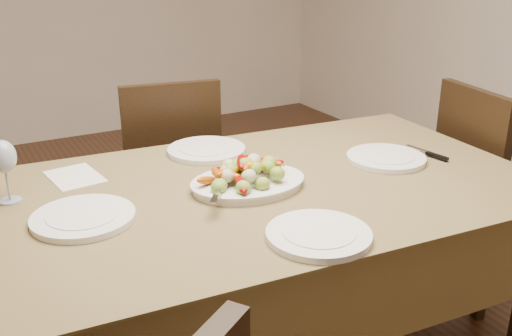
{
  "coord_description": "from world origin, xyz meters",
  "views": [
    {
      "loc": [
        -0.64,
        -1.7,
        1.47
      ],
      "look_at": [
        0.18,
        -0.24,
        0.82
      ],
      "focal_mm": 40.0,
      "sensor_mm": 36.0,
      "label": 1
    }
  ],
  "objects_px": {
    "dining_table": "(256,288)",
    "plate_far": "(207,150)",
    "plate_left": "(83,218)",
    "plate_near": "(319,235)",
    "plate_right": "(386,158)",
    "chair_far": "(167,174)",
    "serving_platter": "(248,185)",
    "wine_glass": "(5,170)",
    "chair_right": "(500,194)"
  },
  "relations": [
    {
      "from": "dining_table",
      "to": "plate_far",
      "type": "distance_m",
      "value": 0.54
    },
    {
      "from": "plate_left",
      "to": "plate_near",
      "type": "bearing_deg",
      "value": -38.29
    },
    {
      "from": "plate_far",
      "to": "plate_near",
      "type": "relative_size",
      "value": 1.04
    },
    {
      "from": "plate_right",
      "to": "plate_far",
      "type": "bearing_deg",
      "value": 143.13
    },
    {
      "from": "dining_table",
      "to": "plate_right",
      "type": "bearing_deg",
      "value": -2.52
    },
    {
      "from": "chair_far",
      "to": "serving_platter",
      "type": "bearing_deg",
      "value": 95.31
    },
    {
      "from": "plate_right",
      "to": "plate_near",
      "type": "xyz_separation_m",
      "value": [
        -0.55,
        -0.36,
        0.0
      ]
    },
    {
      "from": "chair_far",
      "to": "plate_left",
      "type": "xyz_separation_m",
      "value": [
        -0.57,
        -0.89,
        0.29
      ]
    },
    {
      "from": "plate_left",
      "to": "plate_far",
      "type": "distance_m",
      "value": 0.64
    },
    {
      "from": "plate_near",
      "to": "plate_far",
      "type": "bearing_deg",
      "value": 88.17
    },
    {
      "from": "wine_glass",
      "to": "chair_far",
      "type": "bearing_deg",
      "value": 41.9
    },
    {
      "from": "plate_right",
      "to": "plate_far",
      "type": "distance_m",
      "value": 0.65
    },
    {
      "from": "plate_left",
      "to": "plate_right",
      "type": "distance_m",
      "value": 1.06
    },
    {
      "from": "serving_platter",
      "to": "plate_far",
      "type": "distance_m",
      "value": 0.37
    },
    {
      "from": "chair_far",
      "to": "chair_right",
      "type": "bearing_deg",
      "value": 151.16
    },
    {
      "from": "dining_table",
      "to": "plate_right",
      "type": "relative_size",
      "value": 6.58
    },
    {
      "from": "chair_right",
      "to": "plate_near",
      "type": "height_order",
      "value": "chair_right"
    },
    {
      "from": "plate_near",
      "to": "dining_table",
      "type": "bearing_deg",
      "value": 85.86
    },
    {
      "from": "plate_near",
      "to": "plate_left",
      "type": "bearing_deg",
      "value": 141.71
    },
    {
      "from": "plate_left",
      "to": "plate_right",
      "type": "relative_size",
      "value": 1.03
    },
    {
      "from": "plate_left",
      "to": "plate_near",
      "type": "xyz_separation_m",
      "value": [
        0.51,
        -0.41,
        0.0
      ]
    },
    {
      "from": "wine_glass",
      "to": "plate_near",
      "type": "bearing_deg",
      "value": -43.61
    },
    {
      "from": "chair_far",
      "to": "wine_glass",
      "type": "height_order",
      "value": "wine_glass"
    },
    {
      "from": "dining_table",
      "to": "wine_glass",
      "type": "relative_size",
      "value": 8.98
    },
    {
      "from": "chair_right",
      "to": "plate_near",
      "type": "relative_size",
      "value": 3.41
    },
    {
      "from": "dining_table",
      "to": "plate_left",
      "type": "distance_m",
      "value": 0.67
    },
    {
      "from": "plate_left",
      "to": "wine_glass",
      "type": "bearing_deg",
      "value": 124.15
    },
    {
      "from": "chair_far",
      "to": "plate_left",
      "type": "height_order",
      "value": "chair_far"
    },
    {
      "from": "wine_glass",
      "to": "chair_right",
      "type": "bearing_deg",
      "value": -7.82
    },
    {
      "from": "plate_near",
      "to": "serving_platter",
      "type": "bearing_deg",
      "value": 90.34
    },
    {
      "from": "plate_right",
      "to": "wine_glass",
      "type": "distance_m",
      "value": 1.26
    },
    {
      "from": "plate_left",
      "to": "wine_glass",
      "type": "distance_m",
      "value": 0.3
    },
    {
      "from": "chair_far",
      "to": "plate_far",
      "type": "distance_m",
      "value": 0.62
    },
    {
      "from": "serving_platter",
      "to": "chair_right",
      "type": "bearing_deg",
      "value": -0.19
    },
    {
      "from": "chair_far",
      "to": "serving_platter",
      "type": "distance_m",
      "value": 0.96
    },
    {
      "from": "dining_table",
      "to": "plate_right",
      "type": "distance_m",
      "value": 0.65
    },
    {
      "from": "chair_right",
      "to": "plate_left",
      "type": "height_order",
      "value": "chair_right"
    },
    {
      "from": "chair_far",
      "to": "chair_right",
      "type": "xyz_separation_m",
      "value": [
        1.18,
        -0.92,
        0.0
      ]
    },
    {
      "from": "plate_far",
      "to": "wine_glass",
      "type": "height_order",
      "value": "wine_glass"
    },
    {
      "from": "chair_far",
      "to": "plate_left",
      "type": "distance_m",
      "value": 1.1
    },
    {
      "from": "chair_right",
      "to": "plate_left",
      "type": "bearing_deg",
      "value": 100.2
    },
    {
      "from": "plate_left",
      "to": "plate_right",
      "type": "xyz_separation_m",
      "value": [
        1.06,
        -0.04,
        0.0
      ]
    },
    {
      "from": "chair_right",
      "to": "wine_glass",
      "type": "height_order",
      "value": "wine_glass"
    },
    {
      "from": "dining_table",
      "to": "plate_near",
      "type": "bearing_deg",
      "value": -94.14
    },
    {
      "from": "chair_right",
      "to": "plate_far",
      "type": "xyz_separation_m",
      "value": [
        -1.21,
        0.38,
        0.29
      ]
    },
    {
      "from": "chair_right",
      "to": "plate_left",
      "type": "distance_m",
      "value": 1.77
    },
    {
      "from": "plate_right",
      "to": "dining_table",
      "type": "bearing_deg",
      "value": 177.48
    },
    {
      "from": "chair_right",
      "to": "chair_far",
      "type": "bearing_deg",
      "value": 63.1
    },
    {
      "from": "dining_table",
      "to": "chair_right",
      "type": "distance_m",
      "value": 1.21
    },
    {
      "from": "plate_far",
      "to": "plate_right",
      "type": "bearing_deg",
      "value": -36.87
    }
  ]
}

